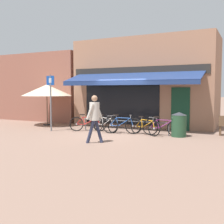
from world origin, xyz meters
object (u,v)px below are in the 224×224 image
Objects in this scene: bicycle_silver at (105,124)px; litter_bin at (179,124)px; bicycle_red at (88,123)px; bicycle_blue at (121,125)px; bicycle_orange at (145,127)px; pedestrian_adult at (95,114)px; parking_sign at (51,97)px; bicycle_purple at (162,127)px; cafe_parasol at (47,90)px.

bicycle_silver is 1.54× the size of litter_bin.
bicycle_blue is (1.77, -0.00, 0.02)m from bicycle_red.
bicycle_orange is 0.93× the size of pedestrian_adult.
bicycle_silver is 2.89m from pedestrian_adult.
litter_bin is at bearing 10.43° from parking_sign.
pedestrian_adult is at bearing -131.49° from litter_bin.
bicycle_red is 3.61m from bicycle_purple.
bicycle_purple is 5.44m from parking_sign.
pedestrian_adult is (-1.02, -2.65, 0.72)m from bicycle_orange.
litter_bin is (2.48, 2.80, -0.56)m from pedestrian_adult.
pedestrian_adult is at bearing -50.57° from bicycle_silver.
litter_bin is 7.71m from cafe_parasol.
litter_bin reaches higher than bicycle_silver.
bicycle_silver is at bearing -156.70° from bicycle_orange.
litter_bin is at bearing -5.02° from cafe_parasol.
litter_bin is 0.39× the size of parking_sign.
bicycle_purple is 3.33m from pedestrian_adult.
bicycle_red is at bearing 165.62° from bicycle_blue.
bicycle_red is 4.31m from litter_bin.
bicycle_blue is at bearing 178.19° from bicycle_purple.
bicycle_purple is 0.71m from litter_bin.
cafe_parasol is at bearing -171.66° from bicycle_silver.
parking_sign reaches higher than pedestrian_adult.
bicycle_red is at bearing -151.80° from bicycle_silver.
pedestrian_adult is (0.94, -2.63, 0.72)m from bicycle_silver.
bicycle_blue is 2.54m from litter_bin.
pedestrian_adult reaches higher than bicycle_purple.
bicycle_silver is at bearing 98.51° from pedestrian_adult.
parking_sign reaches higher than cafe_parasol.
pedestrian_adult is 6.20m from cafe_parasol.
parking_sign is (-5.19, -1.00, 1.27)m from bicycle_purple.
bicycle_purple is at bearing -21.66° from bicycle_red.
bicycle_blue reaches higher than bicycle_purple.
cafe_parasol is (-6.09, 0.81, 1.60)m from bicycle_orange.
bicycle_silver is 2.73m from bicycle_purple.
bicycle_blue is at bearing 79.85° from pedestrian_adult.
pedestrian_adult reaches higher than litter_bin.
bicycle_silver is 0.92× the size of bicycle_blue.
parking_sign is 0.97× the size of cafe_parasol.
parking_sign is (-4.42, -0.94, 1.28)m from bicycle_orange.
bicycle_blue is 1.68× the size of litter_bin.
bicycle_red is 0.62× the size of parking_sign.
bicycle_purple is at bearing -6.18° from cafe_parasol.
pedestrian_adult is 3.85m from parking_sign.
bicycle_silver is at bearing -177.19° from litter_bin.
cafe_parasol is at bearing 138.41° from bicycle_red.
bicycle_red is at bearing 114.77° from pedestrian_adult.
bicycle_red is 1.77m from bicycle_blue.
pedestrian_adult is (1.82, -2.50, 0.71)m from bicycle_red.
bicycle_blue is 0.65× the size of parking_sign.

